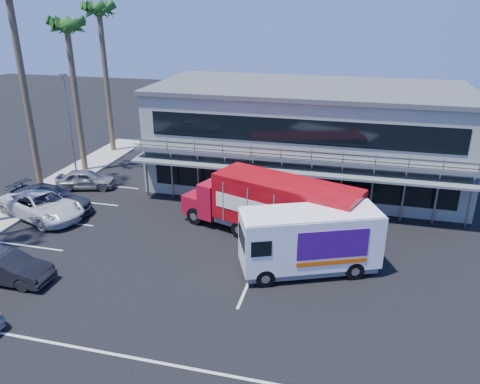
# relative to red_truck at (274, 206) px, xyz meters

# --- Properties ---
(ground) EXTENTS (120.00, 120.00, 0.00)m
(ground) POSITION_rel_red_truck_xyz_m (-2.29, -5.25, -2.02)
(ground) COLOR black
(ground) RESTS_ON ground
(building) EXTENTS (22.40, 12.00, 7.30)m
(building) POSITION_rel_red_truck_xyz_m (0.71, 9.69, 1.64)
(building) COLOR gray
(building) RESTS_ON ground
(curb_strip) EXTENTS (3.00, 32.00, 0.16)m
(curb_strip) POSITION_rel_red_truck_xyz_m (-17.29, 0.75, -1.94)
(curb_strip) COLOR #A5A399
(curb_strip) RESTS_ON ground
(palm_d) EXTENTS (2.80, 2.80, 14.75)m
(palm_d) POSITION_rel_red_truck_xyz_m (-17.49, 2.75, 10.78)
(palm_d) COLOR brown
(palm_d) RESTS_ON ground
(palm_e) EXTENTS (2.80, 2.80, 12.25)m
(palm_e) POSITION_rel_red_truck_xyz_m (-16.99, 7.75, 8.55)
(palm_e) COLOR brown
(palm_e) RESTS_ON ground
(palm_f) EXTENTS (2.80, 2.80, 13.25)m
(palm_f) POSITION_rel_red_truck_xyz_m (-17.39, 13.25, 9.45)
(palm_f) COLOR brown
(palm_f) RESTS_ON ground
(light_pole_far) EXTENTS (0.50, 0.25, 8.09)m
(light_pole_far) POSITION_rel_red_truck_xyz_m (-16.49, 5.75, 2.48)
(light_pole_far) COLOR gray
(light_pole_far) RESTS_ON ground
(red_truck) EXTENTS (11.11, 6.01, 3.67)m
(red_truck) POSITION_rel_red_truck_xyz_m (0.00, 0.00, 0.00)
(red_truck) COLOR #A90D23
(red_truck) RESTS_ON ground
(white_van) EXTENTS (7.25, 4.83, 3.36)m
(white_van) POSITION_rel_red_truck_xyz_m (2.42, -3.25, -0.24)
(white_van) COLOR white
(white_van) RESTS_ON ground
(parked_car_b) EXTENTS (4.44, 1.56, 1.46)m
(parked_car_b) POSITION_rel_red_truck_xyz_m (-11.79, -7.75, -1.29)
(parked_car_b) COLOR black
(parked_car_b) RESTS_ON ground
(parked_car_c) EXTENTS (6.62, 4.64, 1.68)m
(parked_car_c) POSITION_rel_red_truck_xyz_m (-14.79, -0.85, -1.18)
(parked_car_c) COLOR silver
(parked_car_c) RESTS_ON ground
(parked_car_d) EXTENTS (6.07, 3.19, 1.68)m
(parked_car_d) POSITION_rel_red_truck_xyz_m (-14.79, 0.07, -1.18)
(parked_car_d) COLOR #282C35
(parked_car_d) RESTS_ON ground
(parked_car_e) EXTENTS (4.53, 2.83, 1.44)m
(parked_car_e) POSITION_rel_red_truck_xyz_m (-14.79, 4.30, -1.30)
(parked_car_e) COLOR slate
(parked_car_e) RESTS_ON ground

